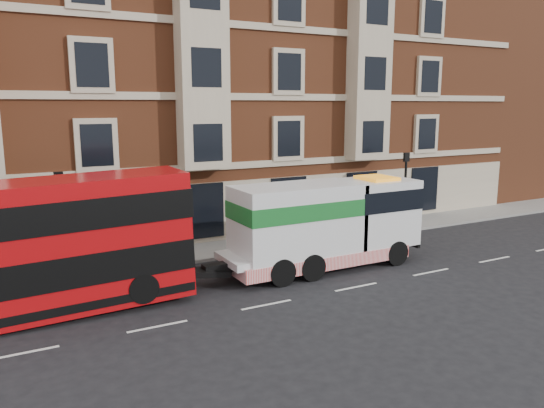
# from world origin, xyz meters

# --- Properties ---
(ground) EXTENTS (120.00, 120.00, 0.00)m
(ground) POSITION_xyz_m (0.00, 0.00, 0.00)
(ground) COLOR black
(ground) RESTS_ON ground
(sidewalk) EXTENTS (90.00, 3.00, 0.15)m
(sidewalk) POSITION_xyz_m (0.00, 7.50, 0.07)
(sidewalk) COLOR slate
(sidewalk) RESTS_ON ground
(victorian_terrace) EXTENTS (45.00, 12.00, 20.40)m
(victorian_terrace) POSITION_xyz_m (0.50, 15.00, 10.07)
(victorian_terrace) COLOR brown
(victorian_terrace) RESTS_ON ground
(filler_east) EXTENTS (18.00, 10.00, 19.00)m
(filler_east) POSITION_xyz_m (32.00, 14.00, 9.43)
(filler_east) COLOR brown
(filler_east) RESTS_ON ground
(lamp_post_west) EXTENTS (0.35, 0.15, 4.35)m
(lamp_post_west) POSITION_xyz_m (-6.00, 6.20, 2.68)
(lamp_post_west) COLOR black
(lamp_post_west) RESTS_ON sidewalk
(lamp_post_east) EXTENTS (0.35, 0.15, 4.35)m
(lamp_post_east) POSITION_xyz_m (12.00, 6.20, 2.68)
(lamp_post_east) COLOR black
(lamp_post_east) RESTS_ON sidewalk
(double_decker_bus) EXTENTS (11.41, 2.62, 4.62)m
(double_decker_bus) POSITION_xyz_m (-7.88, 2.68, 2.45)
(double_decker_bus) COLOR #AE090D
(double_decker_bus) RESTS_ON ground
(tow_truck) EXTENTS (9.14, 2.70, 3.81)m
(tow_truck) POSITION_xyz_m (4.18, 2.68, 2.02)
(tow_truck) COLOR silver
(tow_truck) RESTS_ON ground
(pedestrian) EXTENTS (0.73, 0.58, 1.75)m
(pedestrian) POSITION_xyz_m (-5.95, 7.20, 1.02)
(pedestrian) COLOR black
(pedestrian) RESTS_ON sidewalk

